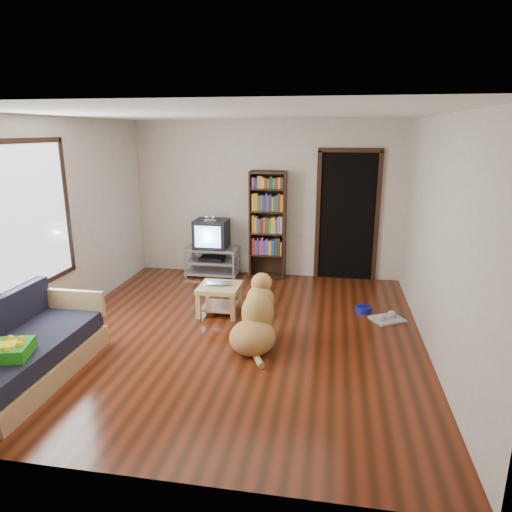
% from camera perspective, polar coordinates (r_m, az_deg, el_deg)
% --- Properties ---
extents(ground, '(5.00, 5.00, 0.00)m').
position_cam_1_polar(ground, '(5.73, -2.53, -9.66)').
color(ground, '#5D210F').
rests_on(ground, ground).
extents(ceiling, '(5.00, 5.00, 0.00)m').
position_cam_1_polar(ceiling, '(5.20, -2.88, 17.31)').
color(ceiling, white).
rests_on(ceiling, ground).
extents(wall_back, '(4.50, 0.00, 4.50)m').
position_cam_1_polar(wall_back, '(7.74, 1.30, 7.01)').
color(wall_back, beige).
rests_on(wall_back, ground).
extents(wall_front, '(4.50, 0.00, 4.50)m').
position_cam_1_polar(wall_front, '(3.02, -12.96, -6.82)').
color(wall_front, beige).
rests_on(wall_front, ground).
extents(wall_left, '(0.00, 5.00, 5.00)m').
position_cam_1_polar(wall_left, '(6.19, -23.52, 3.64)').
color(wall_left, beige).
rests_on(wall_left, ground).
extents(wall_right, '(0.00, 5.00, 5.00)m').
position_cam_1_polar(wall_right, '(5.31, 21.76, 2.07)').
color(wall_right, beige).
rests_on(wall_right, ground).
extents(green_cushion, '(0.45, 0.45, 0.12)m').
position_cam_1_polar(green_cushion, '(4.83, -28.44, -10.31)').
color(green_cushion, green).
rests_on(green_cushion, sofa).
extents(laptop, '(0.40, 0.30, 0.03)m').
position_cam_1_polar(laptop, '(6.19, -4.65, -3.63)').
color(laptop, '#B9BABD').
rests_on(laptop, coffee_table).
extents(dog_bowl, '(0.22, 0.22, 0.08)m').
position_cam_1_polar(dog_bowl, '(6.53, 13.26, -6.48)').
color(dog_bowl, navy).
rests_on(dog_bowl, ground).
extents(grey_rag, '(0.51, 0.48, 0.03)m').
position_cam_1_polar(grey_rag, '(6.33, 16.10, -7.61)').
color(grey_rag, '#A4A4A4').
rests_on(grey_rag, ground).
extents(window, '(0.03, 1.46, 1.70)m').
position_cam_1_polar(window, '(5.75, -26.27, 4.54)').
color(window, white).
rests_on(window, wall_left).
extents(doorway, '(1.03, 0.05, 2.19)m').
position_cam_1_polar(doorway, '(7.67, 11.35, 5.27)').
color(doorway, black).
rests_on(doorway, wall_back).
extents(tv_stand, '(0.90, 0.45, 0.50)m').
position_cam_1_polar(tv_stand, '(7.89, -5.49, -0.54)').
color(tv_stand, '#99999E').
rests_on(tv_stand, ground).
extents(crt_tv, '(0.55, 0.52, 0.58)m').
position_cam_1_polar(crt_tv, '(7.80, -5.53, 2.85)').
color(crt_tv, black).
rests_on(crt_tv, tv_stand).
extents(bookshelf, '(0.60, 0.30, 1.80)m').
position_cam_1_polar(bookshelf, '(7.62, 1.49, 4.60)').
color(bookshelf, black).
rests_on(bookshelf, ground).
extents(sofa, '(0.80, 1.80, 0.80)m').
position_cam_1_polar(sofa, '(5.22, -27.03, -10.88)').
color(sofa, tan).
rests_on(sofa, ground).
extents(coffee_table, '(0.55, 0.55, 0.40)m').
position_cam_1_polar(coffee_table, '(6.26, -4.55, -4.71)').
color(coffee_table, tan).
rests_on(coffee_table, ground).
extents(dog, '(0.59, 1.04, 0.85)m').
position_cam_1_polar(dog, '(5.31, 0.03, -8.06)').
color(dog, '#B48A45').
rests_on(dog, ground).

